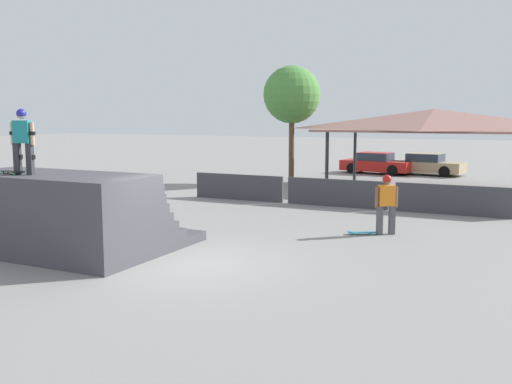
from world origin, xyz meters
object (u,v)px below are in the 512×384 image
(skateboard_on_ground, at_px, (361,233))
(parked_car_tan, at_px, (426,165))
(bystander_walking, at_px, (386,199))
(skater_on_deck, at_px, (23,137))
(tree_beside_pavilion, at_px, (292,95))
(parked_car_red, at_px, (376,164))
(skateboard_on_deck, at_px, (12,172))

(skateboard_on_ground, bearing_deg, parked_car_tan, -114.72)
(bystander_walking, height_order, parked_car_tan, bystander_walking)
(bystander_walking, bearing_deg, skateboard_on_ground, -3.76)
(skater_on_deck, bearing_deg, parked_car_tan, 62.40)
(parked_car_tan, bearing_deg, tree_beside_pavilion, -119.81)
(tree_beside_pavilion, distance_m, parked_car_red, 8.16)
(skater_on_deck, relative_size, tree_beside_pavilion, 0.26)
(skater_on_deck, distance_m, parked_car_red, 24.35)
(skater_on_deck, distance_m, skateboard_on_deck, 0.93)
(parked_car_red, bearing_deg, skateboard_on_deck, -89.34)
(tree_beside_pavilion, bearing_deg, skateboard_on_ground, -58.90)
(skater_on_deck, relative_size, parked_car_red, 0.36)
(skateboard_on_deck, distance_m, tree_beside_pavilion, 17.71)
(skater_on_deck, relative_size, parked_car_tan, 0.36)
(skateboard_on_deck, xyz_separation_m, tree_beside_pavilion, (0.15, 17.55, 2.43))
(tree_beside_pavilion, bearing_deg, skater_on_deck, -89.25)
(skateboard_on_deck, xyz_separation_m, parked_car_tan, (5.82, 24.74, -1.47))
(skateboard_on_deck, height_order, skateboard_on_ground, skateboard_on_deck)
(parked_car_tan, bearing_deg, skateboard_on_ground, -77.83)
(skateboard_on_ground, bearing_deg, tree_beside_pavilion, -87.34)
(skater_on_deck, height_order, skateboard_on_deck, skater_on_deck)
(skateboard_on_ground, xyz_separation_m, tree_beside_pavilion, (-6.88, 11.40, 4.44))
(tree_beside_pavilion, height_order, parked_car_red, tree_beside_pavilion)
(skateboard_on_deck, relative_size, tree_beside_pavilion, 0.14)
(bystander_walking, xyz_separation_m, parked_car_tan, (-1.84, 18.25, -0.42))
(skateboard_on_ground, xyz_separation_m, parked_car_red, (-4.05, 17.99, 0.54))
(skater_on_deck, xyz_separation_m, parked_car_red, (2.60, 24.10, -2.32))
(parked_car_tan, bearing_deg, parked_car_red, -159.51)
(skateboard_on_ground, bearing_deg, bystander_walking, -179.75)
(skateboard_on_deck, relative_size, bystander_walking, 0.49)
(skater_on_deck, xyz_separation_m, parked_car_tan, (5.44, 24.70, -2.32))
(bystander_walking, xyz_separation_m, parked_car_red, (-4.68, 17.64, -0.43))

